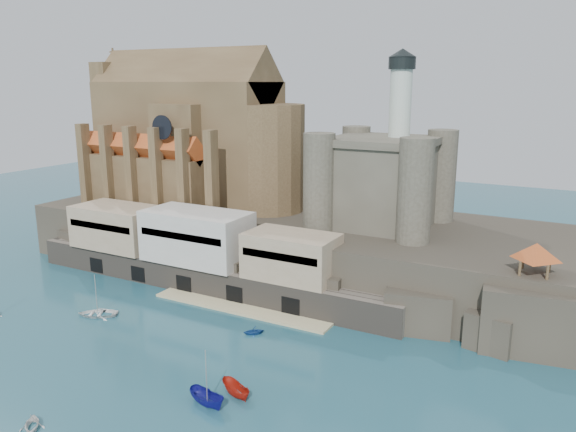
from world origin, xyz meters
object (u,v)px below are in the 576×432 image
Objects in this scene: boat_2 at (207,404)px; boat_1 at (32,428)px; pavilion at (536,254)px; castle_keep at (382,177)px; church at (194,142)px.

boat_1 is at bearing 145.88° from boat_2.
pavilion is at bearing 1.01° from boat_1.
pavilion is 1.26× the size of boat_2.
castle_keep is at bearing 29.74° from boat_1.
castle_keep is 8.84× the size of boat_1.
castle_keep is 5.76× the size of boat_2.
castle_keep reaches higher than boat_2.
boat_2 is at bearing -2.46° from boat_1.
boat_2 is (-2.90, -46.59, -18.31)m from castle_keep.
castle_keep is 50.15m from boat_2.
boat_1 is 0.65× the size of boat_2.
pavilion is 1.93× the size of boat_1.
castle_keep is at bearing 149.82° from pavilion.
church reaches higher than pavilion.
boat_2 is at bearing -132.45° from pavilion.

